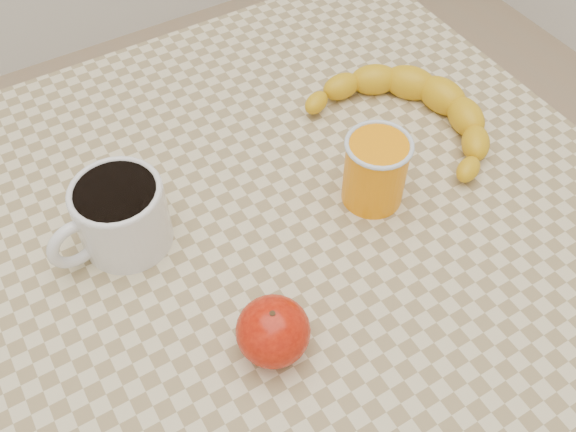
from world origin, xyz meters
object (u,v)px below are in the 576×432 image
coffee_mug (119,214)px  banana (410,114)px  table (288,270)px  apple (273,331)px  orange_juice_glass (375,170)px

coffee_mug → banana: size_ratio=0.44×
table → banana: bearing=15.8°
coffee_mug → banana: coffee_mug is taller
apple → banana: size_ratio=0.27×
coffee_mug → apple: 0.21m
table → apple: size_ratio=9.28×
orange_juice_glass → banana: orange_juice_glass is taller
table → orange_juice_glass: orange_juice_glass is taller
table → orange_juice_glass: bearing=-5.7°
banana → apple: bearing=-164.4°
coffee_mug → apple: bearing=-69.6°
table → banana: (0.21, 0.06, 0.11)m
table → banana: banana is taller
orange_juice_glass → apple: bearing=-150.6°
coffee_mug → orange_juice_glass: orange_juice_glass is taller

